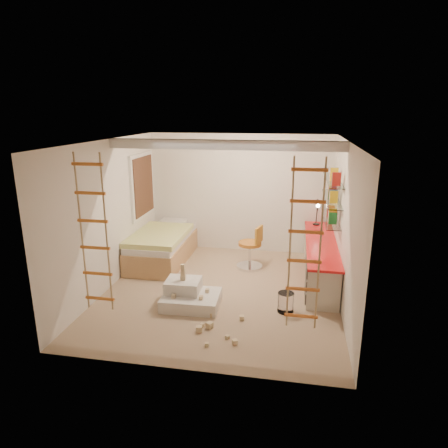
% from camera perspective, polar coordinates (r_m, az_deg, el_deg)
% --- Properties ---
extents(floor, '(4.50, 4.50, 0.00)m').
position_cam_1_polar(floor, '(7.13, -0.44, -9.58)').
color(floor, '#9B8064').
rests_on(floor, ground).
extents(ceiling_beam, '(4.00, 0.18, 0.16)m').
position_cam_1_polar(ceiling_beam, '(6.75, 0.00, 11.25)').
color(ceiling_beam, white).
rests_on(ceiling_beam, ceiling).
extents(window_frame, '(0.06, 1.15, 1.35)m').
position_cam_1_polar(window_frame, '(8.58, -11.65, 5.39)').
color(window_frame, white).
rests_on(window_frame, wall_left).
extents(window_blind, '(0.02, 1.00, 1.20)m').
position_cam_1_polar(window_blind, '(8.56, -11.40, 5.39)').
color(window_blind, '#4C2D1E').
rests_on(window_blind, window_frame).
extents(rope_ladder_left, '(0.41, 0.04, 2.13)m').
position_cam_1_polar(rope_ladder_left, '(5.46, -18.08, -1.43)').
color(rope_ladder_left, orange).
rests_on(rope_ladder_left, ceiling).
extents(rope_ladder_right, '(0.41, 0.04, 2.13)m').
position_cam_1_polar(rope_ladder_right, '(4.83, 11.50, -3.20)').
color(rope_ladder_right, orange).
rests_on(rope_ladder_right, ceiling).
extents(waste_bin, '(0.26, 0.26, 0.32)m').
position_cam_1_polar(waste_bin, '(6.47, 8.80, -11.01)').
color(waste_bin, white).
rests_on(waste_bin, floor).
extents(desk, '(0.56, 2.80, 0.75)m').
position_cam_1_polar(desk, '(7.68, 13.53, -4.85)').
color(desk, red).
rests_on(desk, floor).
extents(shelves, '(0.25, 1.80, 0.71)m').
position_cam_1_polar(shelves, '(7.64, 15.11, 3.52)').
color(shelves, white).
rests_on(shelves, wall_right).
extents(bed, '(1.02, 2.00, 0.69)m').
position_cam_1_polar(bed, '(8.47, -8.78, -3.15)').
color(bed, '#AD7F51').
rests_on(bed, floor).
extents(task_lamp, '(0.14, 0.36, 0.57)m').
position_cam_1_polar(task_lamp, '(8.38, 13.22, 2.16)').
color(task_lamp, black).
rests_on(task_lamp, desk).
extents(swivel_chair, '(0.64, 0.64, 0.88)m').
position_cam_1_polar(swivel_chair, '(8.03, 3.87, -4.10)').
color(swivel_chair, '#B66B23').
rests_on(swivel_chair, floor).
extents(play_platform, '(0.94, 0.74, 0.40)m').
position_cam_1_polar(play_platform, '(6.63, -5.02, -10.19)').
color(play_platform, silver).
rests_on(play_platform, floor).
extents(toy_blocks, '(1.18, 1.28, 0.67)m').
position_cam_1_polar(toy_blocks, '(6.18, -2.97, -11.81)').
color(toy_blocks, '#CCB284').
rests_on(toy_blocks, floor).
extents(books, '(0.14, 0.70, 0.92)m').
position_cam_1_polar(books, '(7.62, 15.16, 4.29)').
color(books, '#1E722D').
rests_on(books, shelves).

